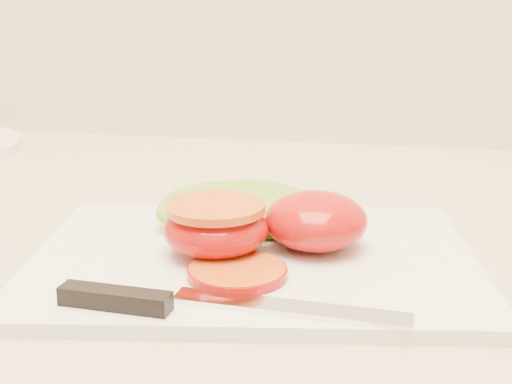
# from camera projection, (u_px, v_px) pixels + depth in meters

# --- Properties ---
(cutting_board) EXTENTS (0.36, 0.28, 0.01)m
(cutting_board) POSITION_uv_depth(u_px,v_px,m) (254.00, 260.00, 0.53)
(cutting_board) COLOR white
(cutting_board) RESTS_ON counter
(tomato_half_dome) EXTENTS (0.08, 0.08, 0.04)m
(tomato_half_dome) POSITION_uv_depth(u_px,v_px,m) (316.00, 221.00, 0.54)
(tomato_half_dome) COLOR #B1130C
(tomato_half_dome) RESTS_ON cutting_board
(tomato_half_cut) EXTENTS (0.08, 0.08, 0.04)m
(tomato_half_cut) POSITION_uv_depth(u_px,v_px,m) (216.00, 227.00, 0.52)
(tomato_half_cut) COLOR #B1130C
(tomato_half_cut) RESTS_ON cutting_board
(tomato_slice_0) EXTENTS (0.07, 0.07, 0.01)m
(tomato_slice_0) POSITION_uv_depth(u_px,v_px,m) (237.00, 272.00, 0.49)
(tomato_slice_0) COLOR orange
(tomato_slice_0) RESTS_ON cutting_board
(lettuce_leaf_0) EXTENTS (0.17, 0.14, 0.03)m
(lettuce_leaf_0) POSITION_uv_depth(u_px,v_px,m) (240.00, 209.00, 0.59)
(lettuce_leaf_0) COLOR #89BF32
(lettuce_leaf_0) RESTS_ON cutting_board
(knife) EXTENTS (0.22, 0.04, 0.01)m
(knife) POSITION_uv_depth(u_px,v_px,m) (183.00, 302.00, 0.44)
(knife) COLOR silver
(knife) RESTS_ON cutting_board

